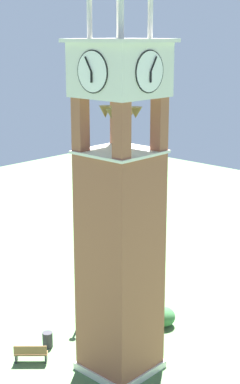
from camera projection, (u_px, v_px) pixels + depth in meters
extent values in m
plane|color=#517547|center=(120.00, 368.00, 27.91)|extent=(80.00, 80.00, 0.00)
cube|color=#93543D|center=(120.00, 266.00, 26.52)|extent=(2.94, 2.94, 10.47)
cube|color=silver|center=(120.00, 365.00, 27.86)|extent=(3.14, 3.14, 0.35)
cube|color=black|center=(98.00, 336.00, 28.58)|extent=(1.10, 0.04, 2.20)
cylinder|color=silver|center=(98.00, 310.00, 28.21)|extent=(1.10, 0.04, 1.10)
cube|color=#93543D|center=(119.00, 120.00, 26.45)|extent=(0.56, 0.56, 2.41)
cube|color=#93543D|center=(80.00, 126.00, 24.77)|extent=(0.56, 0.56, 2.41)
cube|color=#93543D|center=(159.00, 125.00, 24.88)|extent=(0.56, 0.56, 2.41)
cube|color=#93543D|center=(122.00, 132.00, 23.20)|extent=(0.56, 0.56, 2.41)
cube|color=silver|center=(120.00, 152.00, 25.13)|extent=(3.10, 3.10, 0.12)
cone|color=brown|center=(112.00, 114.00, 24.14)|extent=(0.45, 0.45, 0.43)
cone|color=brown|center=(124.00, 114.00, 24.06)|extent=(0.40, 0.40, 0.39)
cone|color=brown|center=(136.00, 112.00, 24.65)|extent=(0.57, 0.57, 0.47)
cone|color=brown|center=(132.00, 111.00, 25.09)|extent=(0.39, 0.39, 0.36)
cone|color=brown|center=(114.00, 111.00, 25.27)|extent=(0.45, 0.45, 0.38)
cone|color=brown|center=(105.00, 112.00, 24.88)|extent=(0.53, 0.53, 0.52)
cube|color=silver|center=(120.00, 70.00, 24.21)|extent=(3.18, 3.18, 2.21)
cylinder|color=white|center=(93.00, 68.00, 25.27)|extent=(1.68, 0.05, 1.68)
torus|color=black|center=(93.00, 68.00, 25.27)|extent=(1.71, 0.06, 1.71)
cube|color=black|center=(92.00, 73.00, 25.37)|extent=(0.10, 0.03, 0.42)
cube|color=black|center=(95.00, 61.00, 25.36)|extent=(0.40, 0.03, 0.61)
cylinder|color=white|center=(150.00, 72.00, 23.16)|extent=(1.68, 0.05, 1.68)
torus|color=black|center=(150.00, 72.00, 23.16)|extent=(1.71, 0.06, 1.71)
cube|color=black|center=(151.00, 77.00, 23.17)|extent=(0.10, 0.03, 0.42)
cube|color=black|center=(154.00, 64.00, 23.16)|extent=(0.40, 0.03, 0.61)
cylinder|color=white|center=(145.00, 68.00, 25.35)|extent=(0.05, 1.68, 1.68)
torus|color=black|center=(145.00, 68.00, 25.35)|extent=(0.06, 1.71, 1.71)
cube|color=black|center=(146.00, 73.00, 25.45)|extent=(0.03, 0.10, 0.42)
cube|color=black|center=(143.00, 61.00, 25.43)|extent=(0.03, 0.40, 0.61)
cylinder|color=white|center=(92.00, 72.00, 23.08)|extent=(0.05, 1.68, 1.68)
torus|color=black|center=(92.00, 72.00, 23.08)|extent=(0.06, 1.71, 1.71)
cube|color=black|center=(91.00, 77.00, 23.09)|extent=(0.03, 0.10, 0.42)
cube|color=black|center=(88.00, 64.00, 23.07)|extent=(0.03, 0.40, 0.61)
cube|color=silver|center=(120.00, 40.00, 23.90)|extent=(3.54, 3.54, 0.16)
cylinder|color=silver|center=(119.00, 16.00, 24.83)|extent=(0.22, 0.22, 1.81)
cylinder|color=silver|center=(89.00, 15.00, 23.60)|extent=(0.22, 0.22, 1.81)
cylinder|color=silver|center=(150.00, 15.00, 23.68)|extent=(0.22, 0.22, 1.81)
cylinder|color=silver|center=(121.00, 14.00, 22.45)|extent=(0.22, 0.22, 1.81)
cube|color=brown|center=(31.00, 353.00, 28.34)|extent=(1.42, 1.47, 0.06)
cube|color=brown|center=(30.00, 350.00, 28.09)|extent=(1.13, 1.20, 0.44)
cube|color=#2D2D33|center=(16.00, 358.00, 28.40)|extent=(0.34, 0.33, 0.42)
cube|color=#2D2D33|center=(46.00, 358.00, 28.41)|extent=(0.34, 0.33, 0.42)
cylinder|color=black|center=(79.00, 297.00, 31.69)|extent=(0.12, 0.12, 3.26)
sphere|color=silver|center=(78.00, 266.00, 31.21)|extent=(0.36, 0.36, 0.36)
cylinder|color=#2D2D33|center=(48.00, 340.00, 29.70)|extent=(0.52, 0.52, 0.80)
ellipsoid|color=#336638|center=(152.00, 323.00, 31.23)|extent=(1.14, 1.14, 0.97)
ellipsoid|color=#336638|center=(164.00, 317.00, 31.83)|extent=(1.25, 1.25, 1.04)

